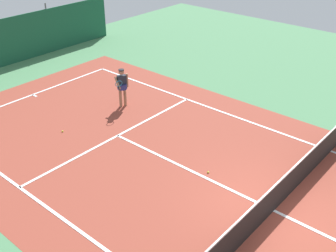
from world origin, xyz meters
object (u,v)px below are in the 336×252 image
at_px(tennis_player, 122,85).
at_px(tennis_ball_midcourt, 63,131).
at_px(tennis_ball_near_player, 208,172).
at_px(tennis_net, 276,196).

xyz_separation_m(tennis_player, tennis_ball_midcourt, (-3.02, 0.15, -0.93)).
height_order(tennis_ball_near_player, tennis_ball_midcourt, same).
xyz_separation_m(tennis_net, tennis_ball_midcourt, (-1.16, 8.18, -0.48)).
xyz_separation_m(tennis_ball_near_player, tennis_ball_midcourt, (-1.43, 5.71, 0.00)).
relative_size(tennis_ball_near_player, tennis_ball_midcourt, 1.00).
distance_m(tennis_ball_near_player, tennis_ball_midcourt, 5.89).
bearing_deg(tennis_ball_midcourt, tennis_ball_near_player, -75.91).
relative_size(tennis_net, tennis_ball_near_player, 153.33).
distance_m(tennis_net, tennis_player, 8.26).
bearing_deg(tennis_net, tennis_player, 76.97).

